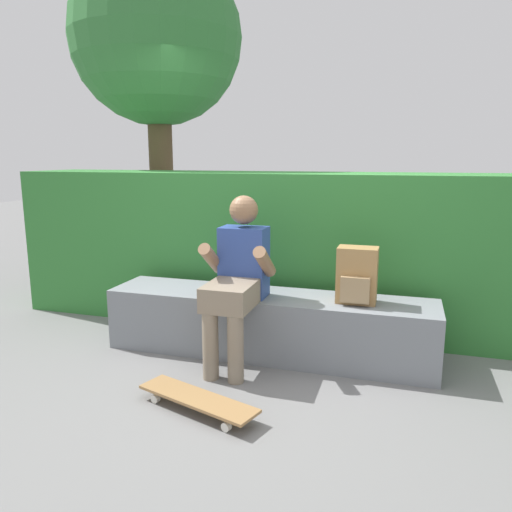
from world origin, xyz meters
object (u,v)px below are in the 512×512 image
at_px(bench_main, 269,324).
at_px(person_skater, 238,275).
at_px(skateboard_near_person, 197,399).
at_px(backpack_on_bench, 357,276).

height_order(bench_main, person_skater, person_skater).
bearing_deg(person_skater, bench_main, 52.78).
height_order(skateboard_near_person, backpack_on_bench, backpack_on_bench).
height_order(bench_main, backpack_on_bench, backpack_on_bench).
bearing_deg(bench_main, backpack_on_bench, -0.83).
bearing_deg(person_skater, backpack_on_bench, 14.68).
xyz_separation_m(skateboard_near_person, backpack_on_bench, (0.82, 0.96, 0.59)).
relative_size(bench_main, backpack_on_bench, 6.21).
bearing_deg(backpack_on_bench, bench_main, 179.17).
relative_size(person_skater, skateboard_near_person, 1.48).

